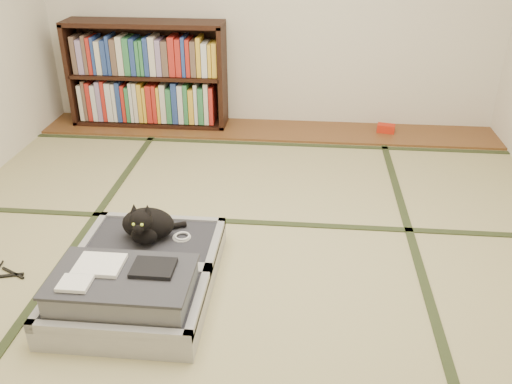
{
  "coord_description": "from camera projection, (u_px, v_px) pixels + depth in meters",
  "views": [
    {
      "loc": [
        0.33,
        -2.54,
        1.78
      ],
      "look_at": [
        0.05,
        0.35,
        0.25
      ],
      "focal_mm": 38.0,
      "sensor_mm": 36.0,
      "label": 1
    }
  ],
  "objects": [
    {
      "name": "cat",
      "position": [
        147.0,
        225.0,
        2.96
      ],
      "size": [
        0.33,
        0.34,
        0.27
      ],
      "color": "black",
      "rests_on": "suitcase"
    },
    {
      "name": "red_item",
      "position": [
        386.0,
        128.0,
        4.77
      ],
      "size": [
        0.17,
        0.12,
        0.07
      ],
      "primitive_type": "cube",
      "rotation": [
        0.0,
        0.0,
        -0.21
      ],
      "color": "red",
      "rests_on": "wood_strip"
    },
    {
      "name": "bookcase",
      "position": [
        148.0,
        76.0,
        4.8
      ],
      "size": [
        1.38,
        0.32,
        0.92
      ],
      "color": "black",
      "rests_on": "wood_strip"
    },
    {
      "name": "cable_coil",
      "position": [
        182.0,
        237.0,
        3.01
      ],
      "size": [
        0.1,
        0.1,
        0.02
      ],
      "color": "white",
      "rests_on": "suitcase"
    },
    {
      "name": "tatami_borders",
      "position": [
        250.0,
        215.0,
        3.53
      ],
      "size": [
        4.0,
        4.5,
        0.01
      ],
      "color": "#2D381E",
      "rests_on": "ground"
    },
    {
      "name": "suitcase",
      "position": [
        138.0,
        278.0,
        2.76
      ],
      "size": [
        0.75,
        1.0,
        0.29
      ],
      "color": "#A6A7AB",
      "rests_on": "floor"
    },
    {
      "name": "wood_strip",
      "position": [
        268.0,
        130.0,
        4.85
      ],
      "size": [
        4.0,
        0.5,
        0.02
      ],
      "primitive_type": "cube",
      "color": "brown",
      "rests_on": "ground"
    },
    {
      "name": "floor",
      "position": [
        241.0,
        259.0,
        3.09
      ],
      "size": [
        4.5,
        4.5,
        0.0
      ],
      "primitive_type": "plane",
      "color": "#C5BB83",
      "rests_on": "ground"
    }
  ]
}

